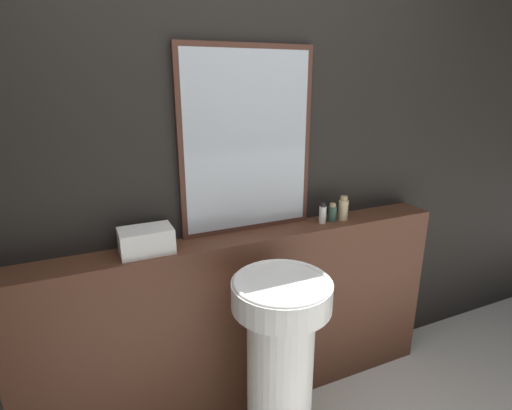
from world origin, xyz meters
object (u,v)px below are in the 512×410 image
object	(u,v)px
mirror	(247,142)
shampoo_bottle	(323,214)
towel_stack	(146,241)
lotion_bottle	(343,209)
conditioner_bottle	(332,213)
pedestal_sink	(281,360)

from	to	relation	value
mirror	shampoo_bottle	distance (m)	0.57
shampoo_bottle	towel_stack	bearing A→B (deg)	180.00
lotion_bottle	mirror	bearing A→B (deg)	171.49
mirror	lotion_bottle	bearing A→B (deg)	-8.51
shampoo_bottle	conditioner_bottle	bearing A→B (deg)	-0.00
shampoo_bottle	lotion_bottle	distance (m)	0.13
conditioner_bottle	lotion_bottle	distance (m)	0.07
towel_stack	lotion_bottle	xyz separation A→B (m)	(1.06, 0.00, 0.00)
pedestal_sink	conditioner_bottle	distance (m)	0.81
pedestal_sink	conditioner_bottle	bearing A→B (deg)	36.59
towel_stack	shampoo_bottle	size ratio (longest dim) A/B	2.08
towel_stack	shampoo_bottle	xyz separation A→B (m)	(0.93, 0.00, -0.00)
lotion_bottle	pedestal_sink	bearing A→B (deg)	-146.95
mirror	shampoo_bottle	xyz separation A→B (m)	(0.40, -0.08, -0.40)
towel_stack	shampoo_bottle	distance (m)	0.93
mirror	lotion_bottle	world-z (taller)	mirror
conditioner_bottle	lotion_bottle	bearing A→B (deg)	0.00
conditioner_bottle	lotion_bottle	world-z (taller)	lotion_bottle
mirror	conditioner_bottle	bearing A→B (deg)	-9.78
mirror	lotion_bottle	size ratio (longest dim) A/B	6.75
shampoo_bottle	lotion_bottle	world-z (taller)	lotion_bottle
mirror	conditioner_bottle	xyz separation A→B (m)	(0.46, -0.08, -0.40)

